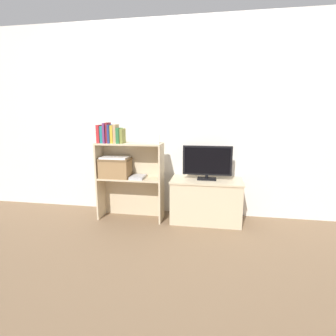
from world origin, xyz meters
name	(u,v)px	position (x,y,z in m)	size (l,w,h in m)	color
ground_plane	(166,225)	(0.00, 0.00, 0.00)	(16.00, 16.00, 0.00)	brown
wall_back	(173,120)	(0.00, 0.48, 1.20)	(10.00, 0.05, 2.40)	silver
tv_stand	(206,200)	(0.45, 0.22, 0.26)	(0.84, 0.46, 0.51)	#CCB793
tv	(207,162)	(0.45, 0.22, 0.73)	(0.57, 0.14, 0.40)	black
bookshelf_lower_tier	(132,192)	(-0.46, 0.19, 0.32)	(0.79, 0.27, 0.52)	#CCB793
bookshelf_upper_tier	(131,155)	(-0.46, 0.19, 0.78)	(0.79, 0.27, 0.42)	#CCB793
book_crimson	(100,134)	(-0.81, 0.10, 1.05)	(0.04, 0.15, 0.21)	#B22328
book_teal	(103,134)	(-0.77, 0.10, 1.04)	(0.03, 0.14, 0.20)	#1E7075
book_plum	(106,133)	(-0.74, 0.10, 1.06)	(0.02, 0.16, 0.23)	#6B2D66
book_maroon	(108,133)	(-0.71, 0.10, 1.06)	(0.02, 0.13, 0.24)	maroon
book_navy	(110,134)	(-0.68, 0.10, 1.05)	(0.02, 0.15, 0.21)	navy
book_mustard	(113,134)	(-0.65, 0.10, 1.04)	(0.03, 0.12, 0.21)	gold
book_tan	(116,134)	(-0.61, 0.10, 1.05)	(0.03, 0.13, 0.22)	tan
book_forest	(119,136)	(-0.57, 0.10, 1.03)	(0.04, 0.15, 0.18)	#286638
book_olive	(123,136)	(-0.53, 0.10, 1.02)	(0.03, 0.13, 0.17)	olive
baby_monitor	(157,139)	(-0.13, 0.13, 0.99)	(0.05, 0.04, 0.13)	white
storage_basket_left	(115,167)	(-0.64, 0.12, 0.65)	(0.36, 0.24, 0.24)	#937047
laptop	(115,158)	(-0.64, 0.12, 0.76)	(0.32, 0.22, 0.02)	white
magazine_stack	(138,177)	(-0.36, 0.12, 0.53)	(0.16, 0.23, 0.03)	#B2B2B7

